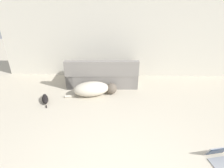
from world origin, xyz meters
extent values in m
cube|color=beige|center=(0.00, 4.21, 1.31)|extent=(7.40, 0.06, 2.62)
cube|color=gray|center=(-0.54, 3.56, 0.20)|extent=(2.03, 0.97, 0.39)
cube|color=gray|center=(-0.52, 3.17, 0.61)|extent=(2.00, 0.22, 0.43)
cube|color=gray|center=(0.36, 3.59, 0.27)|extent=(0.24, 0.90, 0.53)
cube|color=gray|center=(-1.43, 3.52, 0.27)|extent=(0.24, 0.90, 0.53)
ellipsoid|color=beige|center=(-0.77, 2.79, 0.19)|extent=(0.99, 0.66, 0.37)
sphere|color=brown|center=(-0.25, 2.91, 0.14)|extent=(0.34, 0.34, 0.29)
cylinder|color=beige|center=(-1.32, 2.67, 0.03)|extent=(0.23, 0.10, 0.06)
ellipsoid|color=black|center=(-1.87, 2.43, 0.08)|extent=(0.30, 0.43, 0.16)
sphere|color=#2D2B2B|center=(-1.96, 2.64, 0.05)|extent=(0.13, 0.13, 0.10)
cylinder|color=black|center=(-1.76, 2.20, 0.01)|extent=(0.06, 0.10, 0.02)
cube|color=gray|center=(1.52, 0.73, 0.01)|extent=(0.37, 0.27, 0.02)
cube|color=gray|center=(1.49, 0.87, 0.11)|extent=(0.34, 0.15, 0.20)
cube|color=#23334C|center=(1.50, 0.86, 0.11)|extent=(0.31, 0.13, 0.18)
camera|label=1|loc=(-0.10, -1.22, 2.27)|focal=28.00mm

